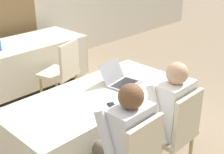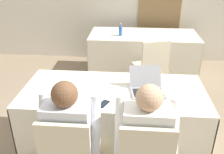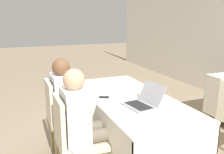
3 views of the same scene
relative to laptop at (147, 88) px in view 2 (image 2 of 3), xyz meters
The scene contains 11 objects.
ground_plane 0.86m from the laptop, behind, with size 24.00×24.00×0.00m, color gray.
conference_table_near 0.40m from the laptop, behind, with size 1.89×0.86×0.75m.
conference_table_far 2.08m from the laptop, 88.96° to the left, with size 1.89×0.86×0.75m.
laptop is the anchor object (origin of this frame).
cell_phone 0.50m from the laptop, 146.42° to the right, with size 0.11×0.14×0.01m.
paper_beside_laptop 0.33m from the laptop, 49.60° to the left, with size 0.22×0.30×0.00m.
paper_centre_table 0.28m from the laptop, behind, with size 0.23×0.31×0.00m.
water_bottle 1.98m from the laptop, 100.62° to the left, with size 0.06×0.06×0.21m.
chair_far_spare 1.26m from the laptop, 83.45° to the left, with size 0.55×0.55×0.93m.
person_checkered_shirt 0.90m from the laptop, 136.27° to the right, with size 0.50×0.52×1.19m.
person_white_shirt 0.63m from the laptop, 92.94° to the right, with size 0.50×0.52×1.19m.
Camera 2 is at (0.17, -2.25, 2.00)m, focal length 40.00 mm.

